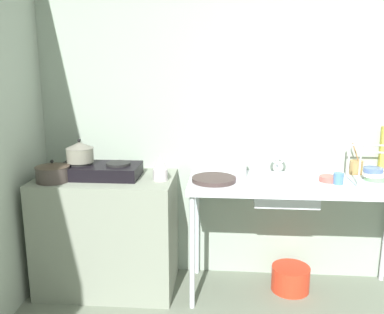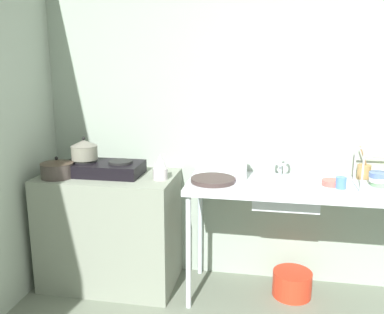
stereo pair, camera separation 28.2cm
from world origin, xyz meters
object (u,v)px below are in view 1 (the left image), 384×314
Objects in this scene: sink_basin at (284,191)px; dish_rack at (374,175)px; small_bowl_on_drainboard at (329,179)px; stove at (100,170)px; cup_by_rack at (338,179)px; pot_beside_stove at (53,172)px; frying_pan at (214,179)px; percolator at (160,168)px; faucet at (278,158)px; pot_on_left_burner at (80,152)px; bucket_on_floor at (290,278)px; bottle_by_sink at (241,163)px; utensil_jar at (356,167)px.

sink_basin is 0.61m from dish_rack.
stove is at bearing -179.45° from small_bowl_on_drainboard.
dish_rack is 4.06× the size of cup_by_rack.
stove is at bearing 24.76° from pot_beside_stove.
stove is 0.81m from frying_pan.
percolator reaches higher than sink_basin.
faucet reaches higher than frying_pan.
small_bowl_on_drainboard is (0.30, 0.02, 0.09)m from sink_basin.
frying_pan is 3.99× the size of cup_by_rack.
bucket_on_floor is at bearing 1.55° from pot_on_left_burner.
faucet is at bearing 6.31° from pot_on_left_burner.
small_bowl_on_drainboard is (0.78, 0.06, 0.00)m from frying_pan.
faucet reaches higher than stove.
utensil_jar is at bearing 13.46° from bottle_by_sink.
bucket_on_floor is at bearing -44.48° from faucet.
faucet is 0.43m from cup_by_rack.
stove is 2.05× the size of bucket_on_floor.
dish_rack is at bearing 0.65° from stove.
percolator is at bearing 6.61° from pot_beside_stove.
stove is at bearing 173.84° from percolator.
pot_on_left_burner is at bearing 41.34° from pot_beside_stove.
faucet is 0.65m from dish_rack.
percolator is 1.40× the size of small_bowl_on_drainboard.
dish_rack reaches higher than stove.
percolator is (0.44, -0.05, 0.04)m from stove.
sink_basin is at bearing 173.13° from cup_by_rack.
utensil_jar is at bearing 9.35° from pot_beside_stove.
bottle_by_sink is (-0.60, 0.00, 0.10)m from small_bowl_on_drainboard.
stove is 1.29m from sink_basin.
sink_basin is 0.35m from bottle_by_sink.
frying_pan is (-0.45, -0.20, -0.11)m from faucet.
bucket_on_floor is at bearing 173.11° from small_bowl_on_drainboard.
bucket_on_floor is (1.37, 0.04, -0.80)m from stove.
small_bowl_on_drainboard is at bearing 0.55° from stove.
bucket_on_floor is (0.11, -0.11, -0.88)m from faucet.
stove is 1.85× the size of dish_rack.
frying_pan is 1.31× the size of utensil_jar.
percolator is at bearing -179.86° from cup_by_rack.
pot_on_left_burner is at bearing -173.69° from faucet.
pot_on_left_burner is at bearing -179.40° from dish_rack.
cup_by_rack is 0.59× the size of small_bowl_on_drainboard.
dish_rack is 0.95m from bucket_on_floor.
bucket_on_floor is (0.08, 0.04, -0.68)m from sink_basin.
percolator is 0.86m from sink_basin.
dish_rack is (1.88, 0.02, -0.00)m from stove.
pot_on_left_burner is 0.73× the size of bottle_by_sink.
small_bowl_on_drainboard is (0.33, -0.14, -0.11)m from faucet.
small_bowl_on_drainboard reaches higher than bucket_on_floor.
small_bowl_on_drainboard is 0.60m from bottle_by_sink.
cup_by_rack is (0.37, -0.20, -0.09)m from faucet.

